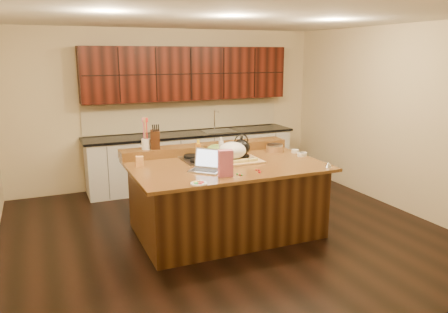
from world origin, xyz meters
name	(u,v)px	position (x,y,z in m)	size (l,w,h in m)	color
room	(226,130)	(0.00, 0.00, 1.35)	(5.52, 5.02, 2.72)	black
island	(226,198)	(0.00, 0.00, 0.46)	(2.40, 1.60, 0.92)	black
back_ledge	(206,148)	(0.00, 0.70, 0.98)	(2.40, 0.30, 0.12)	#301F0A
cooktop	(217,157)	(0.00, 0.30, 0.94)	(0.92, 0.52, 0.05)	gray
back_counter	(191,130)	(0.30, 2.23, 0.98)	(3.70, 0.66, 2.40)	silver
kettle	(241,147)	(0.30, 0.17, 1.07)	(0.24, 0.24, 0.21)	black
green_bowl	(217,150)	(0.00, 0.30, 1.04)	(0.26, 0.26, 0.15)	olive
laptop	(207,165)	(-0.34, -0.22, 0.99)	(0.46, 0.45, 0.25)	#B7B7BC
oil_bottle	(198,154)	(-0.34, 0.06, 1.06)	(0.07, 0.07, 0.27)	orange
vinegar_bottle	(221,150)	(0.03, 0.21, 1.04)	(0.06, 0.06, 0.25)	silver
wooden_tray	(233,153)	(0.14, 0.08, 1.03)	(0.62, 0.50, 0.25)	tan
ramekin_a	(303,154)	(1.15, -0.02, 0.94)	(0.10, 0.10, 0.04)	white
ramekin_b	(301,155)	(1.10, -0.03, 0.94)	(0.10, 0.10, 0.04)	white
ramekin_c	(295,151)	(1.15, 0.19, 0.94)	(0.10, 0.10, 0.04)	white
strainer_bowl	(275,149)	(0.91, 0.35, 0.97)	(0.24, 0.24, 0.09)	#996B3F
kitchen_timer	(328,164)	(1.09, -0.66, 0.96)	(0.08, 0.08, 0.07)	silver
pink_bag	(225,163)	(-0.24, -0.55, 1.07)	(0.16, 0.09, 0.30)	#C65D7A
candy_plate	(199,183)	(-0.62, -0.71, 0.93)	(0.18, 0.18, 0.01)	white
package_box	(140,161)	(-1.03, 0.27, 0.98)	(0.09, 0.06, 0.13)	#F7AA57
utensil_crock	(146,144)	(-0.85, 0.70, 1.11)	(0.12, 0.12, 0.14)	white
knife_block	(155,139)	(-0.72, 0.70, 1.16)	(0.12, 0.20, 0.24)	black
gumdrop_0	(256,170)	(0.20, -0.47, 0.93)	(0.02, 0.02, 0.02)	red
gumdrop_1	(232,171)	(-0.09, -0.42, 0.93)	(0.02, 0.02, 0.02)	#198C26
gumdrop_2	(259,172)	(0.17, -0.58, 0.93)	(0.02, 0.02, 0.02)	red
gumdrop_3	(242,175)	(-0.06, -0.60, 0.93)	(0.02, 0.02, 0.02)	#198C26
gumdrop_4	(259,170)	(0.22, -0.49, 0.93)	(0.02, 0.02, 0.02)	red
gumdrop_5	(229,173)	(-0.16, -0.47, 0.93)	(0.02, 0.02, 0.02)	#198C26
gumdrop_6	(260,172)	(0.18, -0.58, 0.93)	(0.02, 0.02, 0.02)	red
gumdrop_7	(237,174)	(-0.09, -0.54, 0.93)	(0.02, 0.02, 0.02)	#198C26
gumdrop_8	(260,172)	(0.20, -0.56, 0.93)	(0.02, 0.02, 0.02)	red
gumdrop_9	(223,174)	(-0.24, -0.49, 0.93)	(0.02, 0.02, 0.02)	#198C26
gumdrop_10	(240,175)	(-0.07, -0.58, 0.93)	(0.02, 0.02, 0.02)	red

